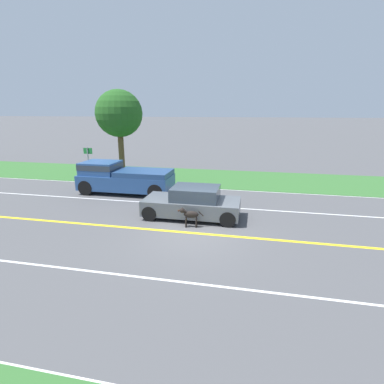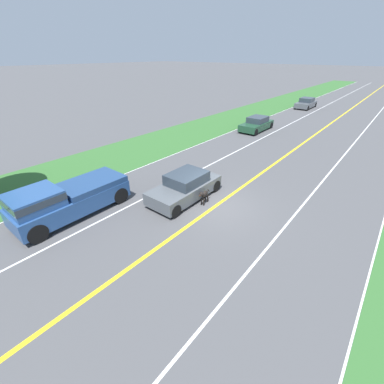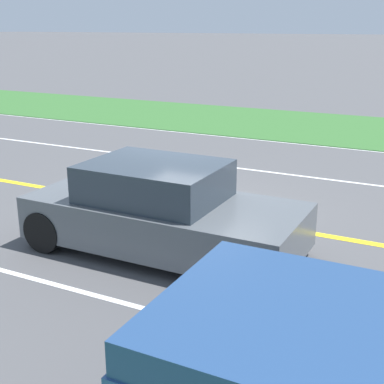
{
  "view_description": "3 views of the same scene",
  "coord_description": "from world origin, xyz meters",
  "px_view_note": "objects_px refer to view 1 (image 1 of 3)",
  "views": [
    {
      "loc": [
        -10.79,
        -2.25,
        4.72
      ],
      "look_at": [
        2.06,
        0.48,
        1.11
      ],
      "focal_mm": 28.0,
      "sensor_mm": 36.0,
      "label": 1
    },
    {
      "loc": [
        -6.23,
        9.71,
        7.0
      ],
      "look_at": [
        0.97,
        0.84,
        0.82
      ],
      "focal_mm": 24.0,
      "sensor_mm": 36.0,
      "label": 2
    },
    {
      "loc": [
        8.6,
        4.36,
        3.45
      ],
      "look_at": [
        1.31,
        0.66,
        0.88
      ],
      "focal_mm": 50.0,
      "sensor_mm": 36.0,
      "label": 3
    }
  ],
  "objects_px": {
    "pickup_truck": "(122,177)",
    "street_sign": "(88,159)",
    "ego_car": "(193,203)",
    "roadside_tree_right_near": "(119,114)",
    "dog": "(189,215)"
  },
  "relations": [
    {
      "from": "pickup_truck",
      "to": "street_sign",
      "type": "xyz_separation_m",
      "value": [
        2.64,
        3.67,
        0.51
      ]
    },
    {
      "from": "pickup_truck",
      "to": "roadside_tree_right_near",
      "type": "relative_size",
      "value": 0.87
    },
    {
      "from": "ego_car",
      "to": "pickup_truck",
      "type": "relative_size",
      "value": 0.8
    },
    {
      "from": "ego_car",
      "to": "street_sign",
      "type": "height_order",
      "value": "street_sign"
    },
    {
      "from": "ego_car",
      "to": "street_sign",
      "type": "xyz_separation_m",
      "value": [
        5.88,
        8.57,
        0.78
      ]
    },
    {
      "from": "ego_car",
      "to": "roadside_tree_right_near",
      "type": "xyz_separation_m",
      "value": [
        8.28,
        7.22,
        3.77
      ]
    },
    {
      "from": "pickup_truck",
      "to": "street_sign",
      "type": "bearing_deg",
      "value": 54.27
    },
    {
      "from": "ego_car",
      "to": "street_sign",
      "type": "bearing_deg",
      "value": 55.53
    },
    {
      "from": "roadside_tree_right_near",
      "to": "street_sign",
      "type": "xyz_separation_m",
      "value": [
        -2.4,
        1.35,
        -3.0
      ]
    },
    {
      "from": "roadside_tree_right_near",
      "to": "street_sign",
      "type": "distance_m",
      "value": 4.07
    },
    {
      "from": "roadside_tree_right_near",
      "to": "street_sign",
      "type": "relative_size",
      "value": 2.72
    },
    {
      "from": "pickup_truck",
      "to": "street_sign",
      "type": "distance_m",
      "value": 4.55
    },
    {
      "from": "dog",
      "to": "pickup_truck",
      "type": "bearing_deg",
      "value": 40.4
    },
    {
      "from": "pickup_truck",
      "to": "ego_car",
      "type": "bearing_deg",
      "value": -123.5
    },
    {
      "from": "pickup_truck",
      "to": "street_sign",
      "type": "height_order",
      "value": "street_sign"
    }
  ]
}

